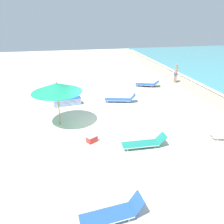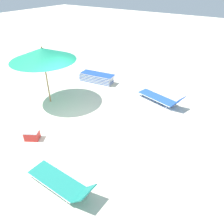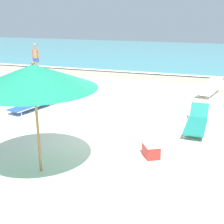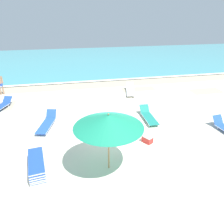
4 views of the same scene
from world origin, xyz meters
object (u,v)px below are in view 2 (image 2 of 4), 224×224
at_px(lounger_stack, 97,78).
at_px(beach_umbrella, 43,54).
at_px(sun_lounger_near_water_left, 61,182).
at_px(cooler_box, 32,135).
at_px(sun_lounger_near_water_right, 161,98).

bearing_deg(lounger_stack, beach_umbrella, -16.97).
xyz_separation_m(sun_lounger_near_water_left, cooler_box, (-0.94, -2.39, -0.03)).
bearing_deg(sun_lounger_near_water_left, cooler_box, -110.01).
height_order(beach_umbrella, sun_lounger_near_water_right, beach_umbrella).
distance_m(lounger_stack, cooler_box, 5.28).
xyz_separation_m(beach_umbrella, sun_lounger_near_water_left, (3.19, 3.92, -1.99)).
relative_size(beach_umbrella, lounger_stack, 1.37).
height_order(beach_umbrella, lounger_stack, beach_umbrella).
height_order(lounger_stack, cooler_box, lounger_stack).
distance_m(beach_umbrella, sun_lounger_near_water_left, 5.43).
bearing_deg(lounger_stack, sun_lounger_near_water_left, 21.40).
height_order(sun_lounger_near_water_left, cooler_box, sun_lounger_near_water_left).
bearing_deg(cooler_box, beach_umbrella, 93.42).
height_order(sun_lounger_near_water_right, cooler_box, sun_lounger_near_water_right).
distance_m(sun_lounger_near_water_left, sun_lounger_near_water_right, 5.94).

